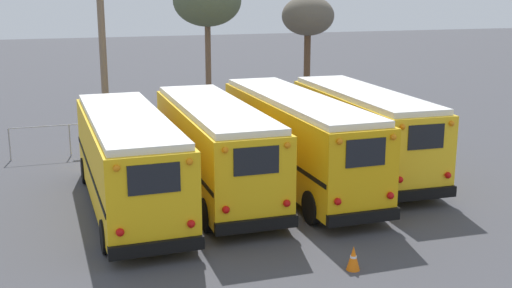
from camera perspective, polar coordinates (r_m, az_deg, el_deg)
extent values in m
plane|color=#424247|center=(23.32, 0.28, -4.24)|extent=(160.00, 160.00, 0.00)
cube|color=yellow|center=(21.48, -11.28, -1.43)|extent=(2.57, 9.64, 2.66)
cube|color=white|center=(21.16, -11.46, 2.31)|extent=(2.36, 9.25, 0.20)
cube|color=black|center=(17.29, -8.80, -9.10)|extent=(2.54, 0.22, 0.36)
cube|color=black|center=(16.69, -9.05, -3.09)|extent=(1.37, 0.04, 0.80)
sphere|color=red|center=(16.96, -11.99, -7.70)|extent=(0.22, 0.22, 0.22)
sphere|color=orange|center=(16.42, -12.28, -2.13)|extent=(0.18, 0.18, 0.18)
sphere|color=red|center=(17.25, -5.78, -7.08)|extent=(0.22, 0.22, 0.22)
sphere|color=orange|center=(16.73, -5.92, -1.60)|extent=(0.18, 0.18, 0.18)
cube|color=black|center=(21.41, -14.59, -2.22)|extent=(0.10, 9.43, 0.14)
cube|color=black|center=(21.72, -7.97, -1.67)|extent=(0.10, 9.43, 0.14)
cylinder|color=black|center=(25.06, -14.93, -2.29)|extent=(0.29, 0.97, 0.96)
cylinder|color=black|center=(25.31, -9.67, -1.86)|extent=(0.29, 0.97, 0.96)
cylinder|color=black|center=(18.40, -13.17, -8.00)|extent=(0.29, 0.97, 0.96)
cylinder|color=black|center=(18.74, -6.02, -7.30)|extent=(0.29, 0.97, 0.96)
cube|color=yellow|center=(22.71, -3.70, -0.28)|extent=(2.58, 9.66, 2.69)
cube|color=white|center=(22.41, -3.76, 3.31)|extent=(2.38, 9.28, 0.20)
cube|color=black|center=(18.59, 0.06, -7.20)|extent=(2.49, 0.24, 0.36)
cube|color=black|center=(18.02, 0.04, -1.51)|extent=(1.34, 0.05, 0.81)
sphere|color=red|center=(18.14, -2.69, -5.87)|extent=(0.22, 0.22, 0.22)
sphere|color=orange|center=(17.64, -2.75, -0.56)|extent=(0.18, 0.18, 0.18)
sphere|color=red|center=(18.68, 2.76, -5.29)|extent=(0.22, 0.22, 0.22)
sphere|color=orange|center=(18.19, 2.82, -0.13)|extent=(0.18, 0.18, 0.18)
cube|color=black|center=(22.50, -6.74, -1.01)|extent=(0.16, 9.44, 0.14)
cube|color=black|center=(23.08, -0.73, -0.54)|extent=(0.16, 9.44, 0.14)
cylinder|color=black|center=(26.11, -7.99, -1.24)|extent=(0.30, 1.04, 1.03)
cylinder|color=black|center=(26.57, -3.14, -0.86)|extent=(0.30, 1.04, 1.03)
cylinder|color=black|center=(19.52, -4.36, -6.28)|extent=(0.30, 1.04, 1.03)
cylinder|color=black|center=(20.14, 1.99, -5.62)|extent=(0.30, 1.04, 1.03)
cube|color=#EAAA0F|center=(23.73, 3.55, 0.47)|extent=(2.34, 10.66, 2.78)
cube|color=white|center=(23.43, 3.61, 4.01)|extent=(2.15, 10.24, 0.20)
cube|color=black|center=(19.41, 9.54, -6.43)|extent=(2.36, 0.20, 0.36)
cube|color=black|center=(18.86, 9.74, -0.77)|extent=(1.27, 0.03, 0.83)
sphere|color=red|center=(18.83, 7.29, -5.11)|extent=(0.22, 0.22, 0.22)
sphere|color=orange|center=(18.34, 7.45, 0.21)|extent=(0.18, 0.18, 0.18)
sphere|color=red|center=(19.63, 11.87, -4.51)|extent=(0.22, 0.22, 0.22)
sphere|color=orange|center=(19.15, 12.13, 0.59)|extent=(0.18, 0.18, 0.18)
cube|color=black|center=(23.37, 0.89, -0.24)|extent=(0.04, 10.45, 0.14)
cube|color=black|center=(24.23, 6.11, 0.19)|extent=(0.04, 10.45, 0.14)
cylinder|color=black|center=(27.35, -1.78, -0.38)|extent=(0.28, 1.07, 1.07)
cylinder|color=black|center=(28.04, 2.44, -0.04)|extent=(0.28, 1.07, 1.07)
cylinder|color=black|center=(20.10, 5.01, -5.65)|extent=(0.28, 1.07, 1.07)
cylinder|color=black|center=(21.02, 10.42, -4.95)|extent=(0.28, 1.07, 1.07)
cube|color=yellow|center=(25.67, 9.41, 1.25)|extent=(2.73, 9.43, 2.73)
cube|color=white|center=(25.41, 9.53, 4.47)|extent=(2.53, 9.05, 0.20)
cube|color=black|center=(21.98, 14.62, -4.31)|extent=(2.43, 0.29, 0.36)
cube|color=black|center=(21.50, 14.89, 0.62)|extent=(1.31, 0.08, 0.82)
sphere|color=red|center=(21.37, 12.67, -3.11)|extent=(0.22, 0.22, 0.22)
sphere|color=orange|center=(20.94, 12.91, 1.50)|extent=(0.18, 0.18, 0.18)
sphere|color=red|center=(22.28, 16.69, -2.68)|extent=(0.22, 0.22, 0.22)
sphere|color=orange|center=(21.87, 17.00, 1.74)|extent=(0.18, 0.18, 0.18)
cube|color=black|center=(25.23, 6.93, 0.64)|extent=(0.37, 9.15, 0.14)
cube|color=black|center=(26.26, 11.75, 0.96)|extent=(0.37, 9.15, 0.14)
cylinder|color=black|center=(28.52, 4.37, 0.15)|extent=(0.32, 1.06, 1.05)
cylinder|color=black|center=(29.37, 8.42, 0.43)|extent=(0.32, 1.06, 1.05)
cylinder|color=black|center=(22.58, 10.45, -3.67)|extent=(0.32, 1.06, 1.05)
cylinder|color=black|center=(23.64, 15.27, -3.15)|extent=(0.32, 1.06, 1.05)
cylinder|color=#75604C|center=(33.40, -13.44, 7.78)|extent=(0.35, 0.35, 7.93)
cylinder|color=brown|center=(42.18, 4.55, 6.94)|extent=(0.43, 0.43, 4.56)
ellipsoid|color=#5B5447|center=(41.93, 4.64, 11.29)|extent=(3.36, 3.36, 2.52)
cylinder|color=brown|center=(39.37, -4.27, 7.05)|extent=(0.35, 0.35, 5.36)
ellipsoid|color=#4C563D|center=(39.12, -4.37, 12.59)|extent=(4.07, 4.07, 3.05)
cylinder|color=#939399|center=(29.23, -21.06, -0.06)|extent=(0.06, 0.06, 1.40)
cylinder|color=#939399|center=(29.21, -16.21, 0.31)|extent=(0.06, 0.06, 1.40)
cylinder|color=#939399|center=(29.40, -11.39, 0.67)|extent=(0.06, 0.06, 1.40)
cylinder|color=#939399|center=(29.80, -6.66, 1.02)|extent=(0.06, 0.06, 1.40)
cylinder|color=#939399|center=(30.39, -2.08, 1.35)|extent=(0.06, 0.06, 1.40)
cylinder|color=#939399|center=(31.17, 2.29, 1.66)|extent=(0.06, 0.06, 1.40)
cylinder|color=#939399|center=(32.13, 6.43, 1.94)|extent=(0.06, 0.06, 1.40)
cylinder|color=#939399|center=(33.24, 10.31, 2.20)|extent=(0.06, 0.06, 1.40)
cylinder|color=#939399|center=(29.93, -4.37, 2.50)|extent=(17.36, 0.04, 0.04)
cone|color=orange|center=(17.14, 8.65, -9.99)|extent=(0.36, 0.36, 0.65)
cylinder|color=white|center=(17.13, 8.65, -9.89)|extent=(0.17, 0.17, 0.07)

